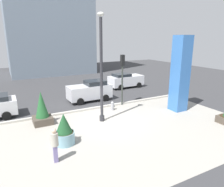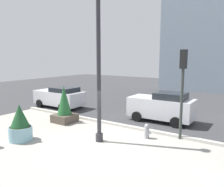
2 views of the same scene
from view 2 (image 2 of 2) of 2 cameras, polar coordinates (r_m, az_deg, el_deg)
The scene contains 10 objects.
ground_plane at distance 14.20m, azimuth 6.47°, elevation -7.69°, with size 60.00×60.00×0.00m, color #38383A.
plaza_pavement at distance 9.62m, azimuth -11.05°, elevation -16.17°, with size 18.00×10.00×0.02m, color #9E998E.
curb_strip at distance 13.43m, azimuth 4.72°, elevation -8.28°, with size 18.00×0.24×0.16m, color #B7B2A8.
lamp_post at distance 10.79m, azimuth -3.30°, elevation 6.50°, with size 0.44×0.44×7.37m.
potted_plant_mid_plaza at distance 14.77m, azimuth -11.67°, elevation -3.24°, with size 1.27×1.27×2.31m.
potted_plant_near_right at distance 12.21m, azimuth -21.69°, elevation -7.11°, with size 1.12×1.12×1.81m.
fire_hydrant at distance 11.90m, azimuth 8.57°, elevation -9.19°, with size 0.36×0.26×0.75m.
traffic_light_far_side at distance 11.66m, azimuth 17.00°, elevation 3.24°, with size 0.28×0.42×4.41m.
car_intersection at distance 15.00m, azimuth 12.21°, elevation -3.18°, with size 4.07×2.03×1.90m.
car_curb_west at distance 19.19m, azimuth -12.73°, elevation -0.82°, with size 4.22×2.12×1.69m.
Camera 2 is at (6.25, -8.08, 4.07)m, focal length 37.12 mm.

